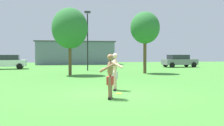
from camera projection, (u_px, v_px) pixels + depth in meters
The scene contains 10 objects.
ground_plane at pixel (111, 94), 10.08m from camera, with size 80.00×80.00×0.00m, color #428433.
player_with_cap at pixel (115, 70), 11.07m from camera, with size 0.65×0.81×1.71m.
player_in_red at pixel (110, 75), 8.98m from camera, with size 0.66×0.77×1.66m.
frisbee at pixel (119, 94), 10.13m from camera, with size 0.27×0.27×0.03m, color yellow.
car_white_near_post at pixel (6, 62), 26.94m from camera, with size 4.47×2.41×1.58m.
car_gray_mid_lot at pixel (179, 61), 31.04m from camera, with size 4.43×2.31×1.58m.
lamp_post at pixel (88, 34), 24.45m from camera, with size 0.60×0.24×5.97m.
outbuilding_behind_lot at pixel (76, 53), 40.74m from camera, with size 12.75×5.99×3.77m.
tree_left_field at pixel (70, 28), 19.07m from camera, with size 2.81×2.81×5.29m.
tree_right_field at pixel (145, 28), 20.88m from camera, with size 2.52×2.52×5.30m.
Camera 1 is at (-1.60, -9.89, 1.65)m, focal length 39.07 mm.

